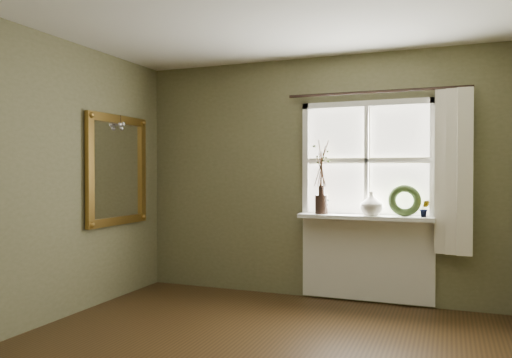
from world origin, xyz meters
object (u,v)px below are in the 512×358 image
Objects in this scene: wreath at (405,204)px; gilt_mirror at (118,170)px; cream_vase at (371,204)px; dark_jug at (321,204)px.

gilt_mirror is at bearing -174.01° from wreath.
cream_vase is 0.75× the size of wreath.
gilt_mirror reaches higher than dark_jug.
gilt_mirror reaches higher than cream_vase.
wreath reaches higher than dark_jug.
wreath is at bearing 2.73° from dark_jug.
wreath is (0.32, 0.04, 0.00)m from cream_vase.
gilt_mirror is at bearing -161.24° from dark_jug.
dark_jug is 0.52m from cream_vase.
dark_jug is 0.83× the size of cream_vase.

